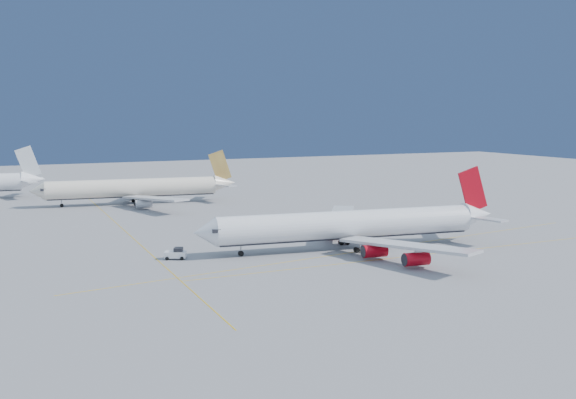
# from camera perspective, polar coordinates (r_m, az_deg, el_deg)

# --- Properties ---
(ground) EXTENTS (500.00, 500.00, 0.00)m
(ground) POSITION_cam_1_polar(r_m,az_deg,el_deg) (133.41, 5.76, -4.01)
(ground) COLOR slate
(ground) RESTS_ON ground
(taxiway_lines) EXTENTS (118.86, 140.00, 0.02)m
(taxiway_lines) POSITION_cam_1_polar(r_m,az_deg,el_deg) (132.45, -1.16, -4.05)
(taxiway_lines) COLOR #CF9F0B
(taxiway_lines) RESTS_ON ground
(airliner_virgin) EXTENTS (64.50, 57.58, 15.91)m
(airliner_virgin) POSITION_cam_1_polar(r_m,az_deg,el_deg) (128.89, 5.89, -2.25)
(airliner_virgin) COLOR white
(airliner_virgin) RESTS_ON ground
(airliner_etihad) EXTENTS (60.47, 55.56, 15.78)m
(airliner_etihad) POSITION_cam_1_polar(r_m,az_deg,el_deg) (196.92, -13.24, 1.00)
(airliner_etihad) COLOR beige
(airliner_etihad) RESTS_ON ground
(pushback_tug) EXTENTS (4.34, 3.58, 2.19)m
(pushback_tug) POSITION_cam_1_polar(r_m,az_deg,el_deg) (121.29, -9.93, -4.77)
(pushback_tug) COLOR white
(pushback_tug) RESTS_ON ground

